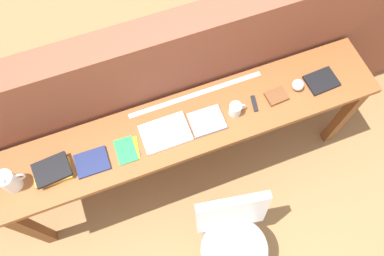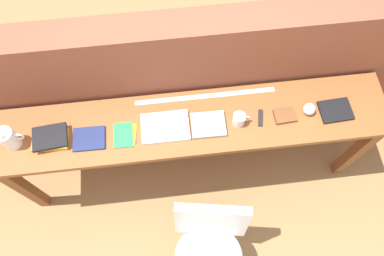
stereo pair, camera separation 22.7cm
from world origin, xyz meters
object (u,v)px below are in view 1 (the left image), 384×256
Objects in this scene: chair_white_moulded at (233,237)px; book_open_centre at (165,133)px; pamphlet_pile_colourful at (127,149)px; sports_ball_small at (298,85)px; magazine_cycling at (92,162)px; book_repair_rightmost at (322,81)px; multitool_folded at (254,104)px; pitcher_white at (9,181)px; mug at (236,109)px; book_stack_leftmost at (52,171)px; leather_journal_brown at (276,96)px.

book_open_centre reaches higher than chair_white_moulded.
pamphlet_pile_colourful is 0.25m from book_open_centre.
magazine_cycling is at bearing -178.70° from sports_ball_small.
sports_ball_small is 0.38× the size of book_repair_rightmost.
pamphlet_pile_colourful is at bearing 2.56° from magazine_cycling.
chair_white_moulded is at bearing -120.32° from multitool_folded.
multitool_folded is (0.39, 0.67, 0.36)m from chair_white_moulded.
magazine_cycling is 1.74× the size of multitool_folded.
multitool_folded is 0.56× the size of book_repair_rightmost.
pitcher_white is 1.67× the size of mug.
chair_white_moulded is at bearing -37.06° from book_stack_leftmost.
sports_ball_small reaches higher than pamphlet_pile_colourful.
mug reaches higher than sports_ball_small.
chair_white_moulded is 4.51× the size of book_repair_rightmost.
pamphlet_pile_colourful is at bearing -179.78° from mug.
chair_white_moulded is 0.86m from multitool_folded.
sports_ball_small is (1.36, 0.03, 0.03)m from magazine_cycling.
chair_white_moulded is 8.10× the size of multitool_folded.
sports_ball_small is 0.17m from book_repair_rightmost.
pitcher_white is at bearing -179.83° from sports_ball_small.
chair_white_moulded is 4.03× the size of book_stack_leftmost.
multitool_folded is (0.59, -0.00, -0.00)m from book_open_centre.
book_open_centre is at bearing 178.09° from mug.
book_repair_rightmost is at bearing 0.60° from mug.
book_open_centre reaches higher than magazine_cycling.
pamphlet_pile_colourful is 1.15m from sports_ball_small.
pitcher_white is 1.37m from mug.
leather_journal_brown is (1.43, -0.00, -0.02)m from book_stack_leftmost.
pitcher_white reaches higher than mug.
pitcher_white reaches higher than chair_white_moulded.
magazine_cycling is at bearing 135.42° from chair_white_moulded.
book_repair_rightmost is (0.87, 0.67, 0.36)m from chair_white_moulded.
book_open_centre is (-0.20, 0.68, 0.36)m from chair_white_moulded.
pitcher_white is 0.67m from pamphlet_pile_colourful.
book_stack_leftmost is 2.91× the size of sports_ball_small.
book_open_centre is at bearing 176.00° from leather_journal_brown.
chair_white_moulded is at bearing -111.09° from mug.
pamphlet_pile_colourful is 2.25× the size of sports_ball_small.
mug is 0.29m from leather_journal_brown.
pitcher_white reaches higher than multitool_folded.
book_open_centre is 3.85× the size of sports_ball_small.
pamphlet_pile_colourful is 0.99m from leather_journal_brown.
mug reaches higher than chair_white_moulded.
mug is at bearing -177.15° from sports_ball_small.
sports_ball_small is at bearing 2.22° from magazine_cycling.
book_open_centre is 2.25× the size of leather_journal_brown.
magazine_cycling is at bearing -178.36° from pamphlet_pile_colourful.
book_stack_leftmost is 1.14m from mug.
mug is 0.85× the size of leather_journal_brown.
book_stack_leftmost is 0.23m from magazine_cycling.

